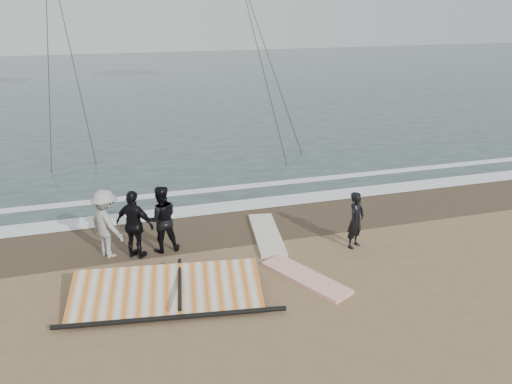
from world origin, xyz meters
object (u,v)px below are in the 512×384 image
(board_cream, at_px, (267,234))
(sail_rig, at_px, (163,292))
(man_main, at_px, (356,220))
(board_white, at_px, (305,277))

(board_cream, height_order, sail_rig, sail_rig)
(man_main, bearing_deg, board_white, 179.46)
(board_cream, relative_size, sail_rig, 0.55)
(board_white, xyz_separation_m, board_cream, (-0.18, 2.55, 0.01))
(board_white, distance_m, sail_rig, 3.41)
(board_cream, bearing_deg, sail_rig, -134.25)
(man_main, xyz_separation_m, board_white, (-1.93, -1.24, -0.75))
(man_main, distance_m, board_white, 2.42)
(sail_rig, bearing_deg, board_white, -1.60)
(board_white, bearing_deg, board_cream, 67.77)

